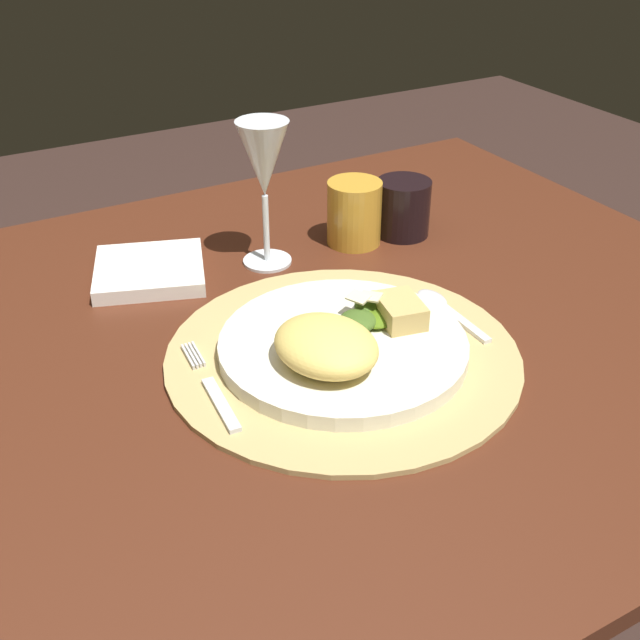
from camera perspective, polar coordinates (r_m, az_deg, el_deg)
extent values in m
cube|color=#4C2314|center=(0.87, -4.22, -2.20)|extent=(1.23, 0.90, 0.02)
cylinder|color=#4D2017|center=(1.57, 8.13, -1.79)|extent=(0.09, 0.09, 0.73)
cylinder|color=tan|center=(0.84, 1.67, -2.56)|extent=(0.38, 0.38, 0.01)
cylinder|color=silver|center=(0.83, 1.68, -1.90)|extent=(0.26, 0.26, 0.02)
ellipsoid|color=#E8C761|center=(0.78, 0.44, -1.86)|extent=(0.11, 0.13, 0.04)
ellipsoid|color=#3F5D20|center=(0.84, 2.77, -0.05)|extent=(0.06, 0.06, 0.02)
ellipsoid|color=#4C6E26|center=(0.87, 3.77, 1.27)|extent=(0.06, 0.05, 0.02)
ellipsoid|color=#4B6C14|center=(0.86, 4.31, 0.29)|extent=(0.07, 0.07, 0.01)
cube|color=beige|center=(0.85, 2.81, 1.67)|extent=(0.03, 0.03, 0.01)
cube|color=beige|center=(0.85, 3.68, 1.71)|extent=(0.03, 0.03, 0.01)
cube|color=tan|center=(0.85, 5.85, 0.66)|extent=(0.05, 0.07, 0.03)
cube|color=silver|center=(0.76, -7.21, -6.10)|extent=(0.02, 0.09, 0.00)
cube|color=silver|center=(0.83, -9.52, -2.76)|extent=(0.01, 0.05, 0.00)
cube|color=silver|center=(0.83, -9.26, -2.70)|extent=(0.01, 0.05, 0.00)
cube|color=silver|center=(0.83, -9.00, -2.64)|extent=(0.01, 0.05, 0.00)
cube|color=silver|center=(0.84, -8.73, -2.57)|extent=(0.01, 0.05, 0.00)
cube|color=silver|center=(0.90, 10.39, -0.19)|extent=(0.01, 0.09, 0.00)
ellipsoid|color=silver|center=(0.94, 8.15, 1.58)|extent=(0.03, 0.05, 0.01)
cube|color=white|center=(1.01, -12.29, 3.54)|extent=(0.17, 0.17, 0.02)
cylinder|color=silver|center=(1.03, -3.85, 4.31)|extent=(0.06, 0.06, 0.00)
cylinder|color=silver|center=(1.01, -3.94, 6.67)|extent=(0.01, 0.01, 0.09)
cone|color=silver|center=(0.97, -4.14, 11.59)|extent=(0.07, 0.07, 0.09)
cylinder|color=gold|center=(1.06, 2.50, 7.79)|extent=(0.07, 0.07, 0.09)
cylinder|color=black|center=(1.10, 6.06, 8.12)|extent=(0.07, 0.07, 0.08)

